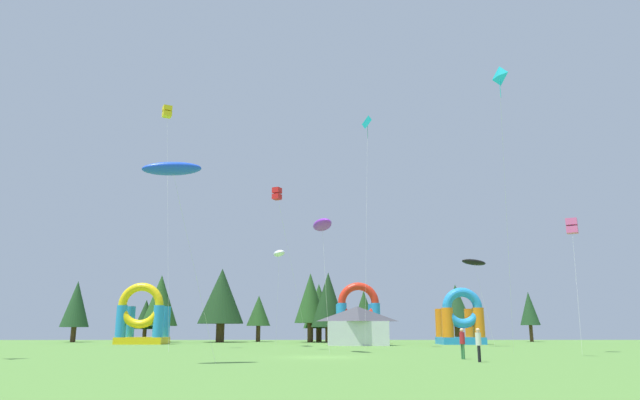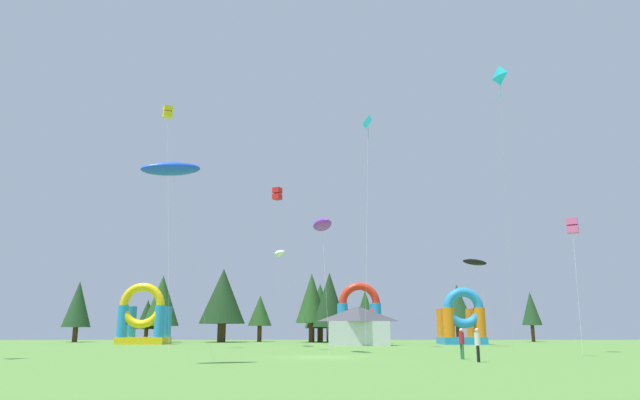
# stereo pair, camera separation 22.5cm
# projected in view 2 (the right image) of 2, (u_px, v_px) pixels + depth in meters

# --- Properties ---
(ground_plane) EXTENTS (120.00, 120.00, 0.00)m
(ground_plane) POSITION_uv_depth(u_px,v_px,m) (321.00, 357.00, 35.94)
(ground_plane) COLOR #548438
(kite_black_parafoil) EXTENTS (3.14, 1.36, 9.32)m
(kite_black_parafoil) POSITION_uv_depth(u_px,v_px,m) (475.00, 262.00, 59.97)
(kite_black_parafoil) COLOR black
(kite_black_parafoil) RESTS_ON ground_plane
(kite_pink_box) EXTENTS (2.16, 3.50, 10.45)m
(kite_pink_box) POSITION_uv_depth(u_px,v_px,m) (572.00, 226.00, 44.84)
(kite_pink_box) COLOR #EA599E
(kite_pink_box) RESTS_ON ground_plane
(kite_purple_parafoil) EXTENTS (2.21, 3.74, 10.48)m
(kite_purple_parafoil) POSITION_uv_depth(u_px,v_px,m) (322.00, 225.00, 44.84)
(kite_purple_parafoil) COLOR purple
(kite_purple_parafoil) RESTS_ON ground_plane
(kite_cyan_diamond) EXTENTS (2.29, 7.23, 19.26)m
(kite_cyan_diamond) POSITION_uv_depth(u_px,v_px,m) (498.00, 79.00, 38.51)
(kite_cyan_diamond) COLOR #19B7CC
(kite_cyan_diamond) RESTS_ON ground_plane
(kite_teal_diamond) EXTENTS (1.83, 6.56, 23.52)m
(kite_teal_diamond) POSITION_uv_depth(u_px,v_px,m) (369.00, 125.00, 58.92)
(kite_teal_diamond) COLOR #0C7F7A
(kite_teal_diamond) RESTS_ON ground_plane
(kite_blue_parafoil) EXTENTS (4.35, 2.29, 10.87)m
(kite_blue_parafoil) POSITION_uv_depth(u_px,v_px,m) (171.00, 169.00, 30.50)
(kite_blue_parafoil) COLOR blue
(kite_blue_parafoil) RESTS_ON ground_plane
(kite_white_parafoil) EXTENTS (1.74, 4.31, 10.22)m
(kite_white_parafoil) POSITION_uv_depth(u_px,v_px,m) (280.00, 253.00, 59.97)
(kite_white_parafoil) COLOR white
(kite_white_parafoil) RESTS_ON ground_plane
(kite_yellow_box) EXTENTS (3.60, 6.52, 23.38)m
(kite_yellow_box) POSITION_uv_depth(u_px,v_px,m) (168.00, 112.00, 55.56)
(kite_yellow_box) COLOR yellow
(kite_yellow_box) RESTS_ON ground_plane
(kite_red_box) EXTENTS (3.33, 5.78, 14.31)m
(kite_red_box) POSITION_uv_depth(u_px,v_px,m) (277.00, 194.00, 50.81)
(kite_red_box) COLOR red
(kite_red_box) RESTS_ON ground_plane
(person_far_side) EXTENTS (0.43, 0.43, 1.81)m
(person_far_side) POSITION_uv_depth(u_px,v_px,m) (477.00, 342.00, 30.66)
(person_far_side) COLOR black
(person_far_side) RESTS_ON ground_plane
(person_left_edge) EXTENTS (0.39, 0.39, 1.81)m
(person_left_edge) POSITION_uv_depth(u_px,v_px,m) (462.00, 341.00, 33.63)
(person_left_edge) COLOR #33723F
(person_left_edge) RESTS_ON ground_plane
(inflatable_red_slide) EXTENTS (5.63, 4.38, 7.23)m
(inflatable_red_slide) POSITION_uv_depth(u_px,v_px,m) (143.00, 321.00, 67.52)
(inflatable_red_slide) COLOR yellow
(inflatable_red_slide) RESTS_ON ground_plane
(inflatable_orange_dome) EXTENTS (5.02, 4.86, 6.60)m
(inflatable_orange_dome) POSITION_uv_depth(u_px,v_px,m) (462.00, 323.00, 66.70)
(inflatable_orange_dome) COLOR #268CD8
(inflatable_orange_dome) RESTS_ON ground_plane
(inflatable_yellow_castle) EXTENTS (5.42, 4.31, 7.55)m
(inflatable_yellow_castle) POSITION_uv_depth(u_px,v_px,m) (359.00, 320.00, 70.81)
(inflatable_yellow_castle) COLOR red
(inflatable_yellow_castle) RESTS_ON ground_plane
(festival_tent) EXTENTS (6.57, 4.01, 4.26)m
(festival_tent) POSITION_uv_depth(u_px,v_px,m) (358.00, 326.00, 62.31)
(festival_tent) COLOR silver
(festival_tent) RESTS_ON ground_plane
(tree_row_0) EXTENTS (3.89, 3.89, 8.47)m
(tree_row_0) POSITION_uv_depth(u_px,v_px,m) (78.00, 304.00, 79.12)
(tree_row_0) COLOR #4C331E
(tree_row_0) RESTS_ON ground_plane
(tree_row_1) EXTENTS (3.02, 3.02, 5.80)m
(tree_row_1) POSITION_uv_depth(u_px,v_px,m) (147.00, 315.00, 78.45)
(tree_row_1) COLOR #4C331E
(tree_row_1) RESTS_ON ground_plane
(tree_row_2) EXTENTS (4.99, 4.99, 9.25)m
(tree_row_2) POSITION_uv_depth(u_px,v_px,m) (162.00, 301.00, 78.71)
(tree_row_2) COLOR #4C331E
(tree_row_2) RESTS_ON ground_plane
(tree_row_3) EXTENTS (6.42, 6.42, 10.23)m
(tree_row_3) POSITION_uv_depth(u_px,v_px,m) (223.00, 296.00, 79.25)
(tree_row_3) COLOR #4C331E
(tree_row_3) RESTS_ON ground_plane
(tree_row_4) EXTENTS (3.47, 3.47, 6.59)m
(tree_row_4) POSITION_uv_depth(u_px,v_px,m) (260.00, 311.00, 81.52)
(tree_row_4) COLOR #4C331E
(tree_row_4) RESTS_ON ground_plane
(tree_row_5) EXTENTS (4.45, 4.45, 9.50)m
(tree_row_5) POSITION_uv_depth(u_px,v_px,m) (312.00, 298.00, 78.51)
(tree_row_5) COLOR #4C331E
(tree_row_5) RESTS_ON ground_plane
(tree_row_6) EXTENTS (4.56, 4.56, 8.28)m
(tree_row_6) POSITION_uv_depth(u_px,v_px,m) (320.00, 306.00, 81.45)
(tree_row_6) COLOR #4C331E
(tree_row_6) RESTS_ON ground_plane
(tree_row_7) EXTENTS (4.73, 4.73, 9.43)m
(tree_row_7) POSITION_uv_depth(u_px,v_px,m) (330.00, 300.00, 76.66)
(tree_row_7) COLOR #4C331E
(tree_row_7) RESTS_ON ground_plane
(tree_row_8) EXTENTS (3.08, 3.08, 7.18)m
(tree_row_8) POSITION_uv_depth(u_px,v_px,m) (365.00, 307.00, 79.81)
(tree_row_8) COLOR #4C331E
(tree_row_8) RESTS_ON ground_plane
(tree_row_9) EXTENTS (4.21, 4.21, 7.78)m
(tree_row_9) POSITION_uv_depth(u_px,v_px,m) (457.00, 305.00, 76.37)
(tree_row_9) COLOR #4C331E
(tree_row_9) RESTS_ON ground_plane
(tree_row_10) EXTENTS (2.79, 2.79, 7.11)m
(tree_row_10) POSITION_uv_depth(u_px,v_px,m) (531.00, 309.00, 81.19)
(tree_row_10) COLOR #4C331E
(tree_row_10) RESTS_ON ground_plane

